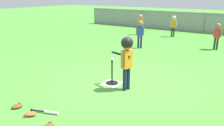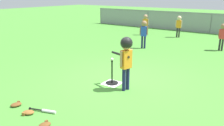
{
  "view_description": "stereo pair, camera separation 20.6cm",
  "coord_description": "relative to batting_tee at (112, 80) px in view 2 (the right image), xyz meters",
  "views": [
    {
      "loc": [
        2.87,
        -4.88,
        2.23
      ],
      "look_at": [
        -0.15,
        -0.31,
        0.55
      ],
      "focal_mm": 36.6,
      "sensor_mm": 36.0,
      "label": 1
    },
    {
      "loc": [
        3.04,
        -4.77,
        2.23
      ],
      "look_at": [
        -0.15,
        -0.31,
        0.55
      ],
      "focal_mm": 36.6,
      "sensor_mm": 36.0,
      "label": 2
    }
  ],
  "objects": [
    {
      "name": "ground_plane",
      "position": [
        0.15,
        0.31,
        -0.09
      ],
      "size": [
        60.0,
        60.0,
        0.0
      ],
      "primitive_type": "plane",
      "color": "#478C33"
    },
    {
      "name": "fielder_deep_center",
      "position": [
        1.52,
        5.41,
        0.61
      ],
      "size": [
        0.31,
        0.22,
        1.09
      ],
      "color": "#262626",
      "rests_on": "ground_plane"
    },
    {
      "name": "glove_tossed_aside",
      "position": [
        -0.89,
        -2.15,
        -0.06
      ],
      "size": [
        0.22,
        0.26,
        0.07
      ],
      "color": "brown",
      "rests_on": "ground_plane"
    },
    {
      "name": "fielder_deep_left",
      "position": [
        -2.65,
        6.84,
        0.63
      ],
      "size": [
        0.31,
        0.22,
        1.12
      ],
      "color": "#262626",
      "rests_on": "ground_plane"
    },
    {
      "name": "home_plate",
      "position": [
        0.0,
        0.0,
        -0.09
      ],
      "size": [
        0.44,
        0.44,
        0.01
      ],
      "primitive_type": "cube",
      "color": "white",
      "rests_on": "ground_plane"
    },
    {
      "name": "spare_bat_silver",
      "position": [
        -0.18,
        -1.97,
        -0.06
      ],
      "size": [
        0.57,
        0.24,
        0.06
      ],
      "color": "silver",
      "rests_on": "ground_plane"
    },
    {
      "name": "outfield_fence",
      "position": [
        0.15,
        9.48,
        0.52
      ],
      "size": [
        16.06,
        0.06,
        1.15
      ],
      "color": "slate",
      "rests_on": "ground_plane"
    },
    {
      "name": "fielder_near_left",
      "position": [
        -0.92,
        7.23,
        0.63
      ],
      "size": [
        0.33,
        0.22,
        1.12
      ],
      "color": "#262626",
      "rests_on": "ground_plane"
    },
    {
      "name": "glove_by_plate",
      "position": [
        0.21,
        -2.31,
        -0.06
      ],
      "size": [
        0.21,
        0.25,
        0.07
      ],
      "color": "brown",
      "rests_on": "ground_plane"
    },
    {
      "name": "glove_near_bats",
      "position": [
        -0.4,
        -2.21,
        -0.06
      ],
      "size": [
        0.27,
        0.25,
        0.07
      ],
      "color": "brown",
      "rests_on": "ground_plane"
    },
    {
      "name": "fielder_deep_right",
      "position": [
        -1.21,
        3.95,
        0.65
      ],
      "size": [
        0.33,
        0.23,
        1.16
      ],
      "color": "#191E4C",
      "rests_on": "ground_plane"
    },
    {
      "name": "batting_tee",
      "position": [
        0.0,
        0.0,
        0.0
      ],
      "size": [
        0.32,
        0.32,
        0.61
      ],
      "color": "black",
      "rests_on": "ground_plane"
    },
    {
      "name": "baseball_on_tee",
      "position": [
        0.0,
        0.0,
        0.56
      ],
      "size": [
        0.07,
        0.07,
        0.07
      ],
      "primitive_type": "sphere",
      "color": "white",
      "rests_on": "batting_tee"
    },
    {
      "name": "batter_child",
      "position": [
        0.5,
        -0.14,
        0.83
      ],
      "size": [
        0.64,
        0.36,
        1.29
      ],
      "color": "#191E4C",
      "rests_on": "ground_plane"
    }
  ]
}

